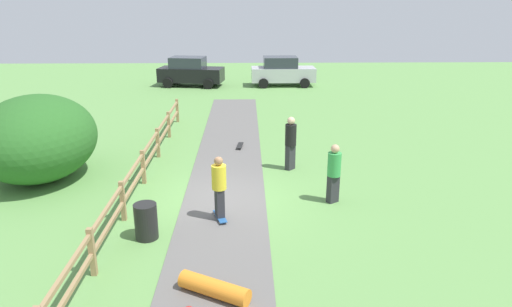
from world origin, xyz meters
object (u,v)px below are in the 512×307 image
Objects in this scene: bystander_green at (334,171)px; parked_car_silver at (282,71)px; trash_bin at (146,221)px; skater_fallen at (212,290)px; skater_riding at (219,185)px; skateboard_loose at (240,145)px; bush_large at (37,138)px; parked_car_black at (190,72)px; bystander_black at (291,141)px.

parked_car_silver is (-0.04, 18.70, 0.00)m from bystander_green.
trash_bin reaches higher than skater_fallen.
parked_car_silver is at bearing 82.35° from skater_fallen.
parked_car_silver is (3.15, 19.75, -0.03)m from skater_riding.
trash_bin is at bearing 125.53° from skater_fallen.
skater_fallen is (1.77, -2.48, -0.25)m from trash_bin.
bystander_green reaches higher than skateboard_loose.
trash_bin is 5.35m from bystander_green.
bush_large is 2.49× the size of bystander_green.
skater_fallen is at bearing -125.11° from bystander_green.
bystander_black is at bearing -72.06° from parked_car_black.
parked_car_black is at bearing 93.39° from trash_bin.
skateboard_loose is at bearing 85.76° from skater_riding.
bystander_green reaches higher than skater_fallen.
parked_car_black is 6.11m from parked_car_silver.
skater_fallen is 23.41m from parked_car_silver.
parked_car_silver is (3.12, 23.19, 0.76)m from skater_fallen.
parked_car_black reaches higher than trash_bin.
bystander_black is at bearing 109.72° from bystander_green.
bush_large is 8.19m from bystander_black.
bystander_black reaches higher than bystander_green.
skater_riding is (5.94, -3.11, -0.38)m from bush_large.
bystander_black is at bearing 73.18° from skater_fallen.
parked_car_silver reaches higher than skater_riding.
skater_fallen is 7.58m from bystander_black.
parked_car_silver is at bearing 86.65° from bystander_black.
bystander_black reaches higher than trash_bin.
trash_bin is (4.20, -4.07, -0.92)m from bush_large.
skater_fallen is 1.82× the size of skateboard_loose.
skateboard_loose is 13.98m from parked_car_black.
bystander_green is (3.19, 1.05, -0.03)m from skater_riding.
skateboard_loose is (0.43, 9.67, -0.11)m from skater_fallen.
skater_riding reaches higher than skateboard_loose.
parked_car_black is (-2.99, 23.20, 0.76)m from skater_fallen.
bystander_black is at bearing 50.18° from trash_bin.
parked_car_black and parked_car_silver have the same top height.
skater_riding is at bearing -120.39° from bystander_black.
skater_fallen is 0.86× the size of bystander_green.
bystander_green is at bearing -71.80° from parked_car_black.
bystander_green is (3.16, 4.49, 0.76)m from skater_fallen.
skateboard_loose is 5.92m from bystander_green.
skater_riding is 3.53m from skater_fallen.
bystander_black is 16.80m from parked_car_black.
skater_fallen is at bearing -92.55° from skateboard_loose.
skateboard_loose is at bearing 87.45° from skater_fallen.
skater_riding is 1.00× the size of bystander_green.
bush_large is at bearing -154.00° from skateboard_loose.
parked_car_silver is at bearing 80.95° from skater_riding.
bystander_black is 0.44× the size of parked_car_silver.
trash_bin is 21.29m from parked_car_silver.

